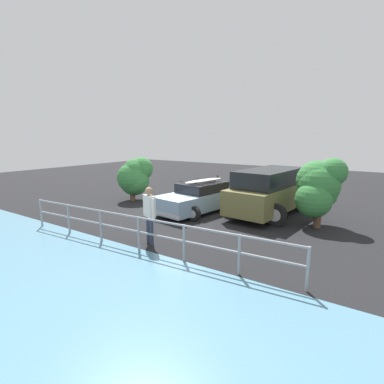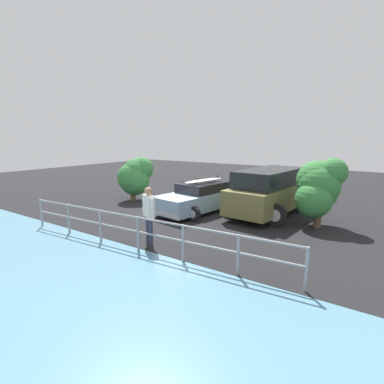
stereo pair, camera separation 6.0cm
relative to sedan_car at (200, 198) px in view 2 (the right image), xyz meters
name	(u,v)px [view 2 (the right image)]	position (x,y,z in m)	size (l,w,h in m)	color
ground_plane	(177,213)	(0.69, 0.79, -0.62)	(44.00, 44.00, 0.02)	black
sedan_car	(200,198)	(0.00, 0.00, 0.00)	(2.62, 4.46, 1.54)	#8CADC6
suv_car	(270,191)	(-2.69, -1.18, 0.38)	(2.92, 4.96, 1.91)	brown
person_bystander	(149,210)	(-0.94, 4.33, 0.46)	(0.63, 0.40, 1.77)	#33384C
railing_fence	(138,228)	(-1.00, 4.88, 0.06)	(9.29, 0.60, 1.00)	gray
bush_near_left	(135,176)	(4.00, -0.03, 0.67)	(1.56, 1.83, 2.20)	brown
bush_near_right	(318,188)	(-4.69, -0.61, 0.81)	(1.76, 1.94, 2.50)	brown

